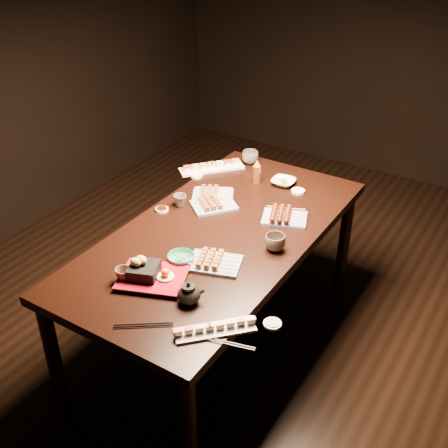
# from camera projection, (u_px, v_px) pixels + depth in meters

# --- Properties ---
(ground) EXTENTS (5.00, 5.00, 0.00)m
(ground) POSITION_uv_depth(u_px,v_px,m) (241.00, 328.00, 3.35)
(ground) COLOR black
(ground) RESTS_ON ground
(dining_table) EXTENTS (1.39, 1.99, 0.75)m
(dining_table) POSITION_uv_depth(u_px,v_px,m) (219.00, 290.00, 3.06)
(dining_table) COLOR black
(dining_table) RESTS_ON ground
(sushi_platter_near) EXTENTS (0.29, 0.30, 0.04)m
(sushi_platter_near) POSITION_uv_depth(u_px,v_px,m) (215.00, 327.00, 2.23)
(sushi_platter_near) COLOR white
(sushi_platter_near) RESTS_ON dining_table
(sushi_platter_far) EXTENTS (0.34, 0.38, 0.05)m
(sushi_platter_far) POSITION_uv_depth(u_px,v_px,m) (212.00, 166.00, 3.47)
(sushi_platter_far) COLOR white
(sushi_platter_far) RESTS_ON dining_table
(yakitori_plate_center) EXTENTS (0.28, 0.29, 0.06)m
(yakitori_plate_center) POSITION_uv_depth(u_px,v_px,m) (214.00, 202.00, 3.07)
(yakitori_plate_center) COLOR #828EB6
(yakitori_plate_center) RESTS_ON dining_table
(yakitori_plate_right) EXTENTS (0.28, 0.24, 0.06)m
(yakitori_plate_right) POSITION_uv_depth(u_px,v_px,m) (215.00, 259.00, 2.60)
(yakitori_plate_right) COLOR #828EB6
(yakitori_plate_right) RESTS_ON dining_table
(yakitori_plate_left) EXTENTS (0.28, 0.25, 0.06)m
(yakitori_plate_left) POSITION_uv_depth(u_px,v_px,m) (213.00, 192.00, 3.17)
(yakitori_plate_left) COLOR #828EB6
(yakitori_plate_left) RESTS_ON dining_table
(tsukune_plate) EXTENTS (0.28, 0.24, 0.06)m
(tsukune_plate) POSITION_uv_depth(u_px,v_px,m) (285.00, 215.00, 2.95)
(tsukune_plate) COLOR #828EB6
(tsukune_plate) RESTS_ON dining_table
(edamame_bowl_green) EXTENTS (0.14, 0.14, 0.04)m
(edamame_bowl_green) POSITION_uv_depth(u_px,v_px,m) (181.00, 259.00, 2.63)
(edamame_bowl_green) COLOR teal
(edamame_bowl_green) RESTS_ON dining_table
(edamame_bowl_cream) EXTENTS (0.15, 0.15, 0.03)m
(edamame_bowl_cream) POSITION_uv_depth(u_px,v_px,m) (283.00, 182.00, 3.30)
(edamame_bowl_cream) COLOR beige
(edamame_bowl_cream) RESTS_ON dining_table
(tempura_tray) EXTENTS (0.36, 0.33, 0.11)m
(tempura_tray) POSITION_uv_depth(u_px,v_px,m) (152.00, 270.00, 2.49)
(tempura_tray) COLOR black
(tempura_tray) RESTS_ON dining_table
(teacup_near_left) EXTENTS (0.08, 0.08, 0.07)m
(teacup_near_left) POSITION_uv_depth(u_px,v_px,m) (123.00, 275.00, 2.50)
(teacup_near_left) COLOR #4E453C
(teacup_near_left) RESTS_ON dining_table
(teacup_mid_right) EXTENTS (0.12, 0.12, 0.08)m
(teacup_mid_right) POSITION_uv_depth(u_px,v_px,m) (275.00, 242.00, 2.71)
(teacup_mid_right) COLOR #4E453C
(teacup_mid_right) RESTS_ON dining_table
(teacup_far_left) EXTENTS (0.09, 0.09, 0.07)m
(teacup_far_left) POSITION_uv_depth(u_px,v_px,m) (180.00, 201.00, 3.08)
(teacup_far_left) COLOR #4E453C
(teacup_far_left) RESTS_ON dining_table
(teacup_far_right) EXTENTS (0.14, 0.14, 0.08)m
(teacup_far_right) POSITION_uv_depth(u_px,v_px,m) (250.00, 157.00, 3.54)
(teacup_far_right) COLOR #4E453C
(teacup_far_right) RESTS_ON dining_table
(teapot) EXTENTS (0.17, 0.17, 0.10)m
(teapot) POSITION_uv_depth(u_px,v_px,m) (189.00, 292.00, 2.37)
(teapot) COLOR black
(teapot) RESTS_ON dining_table
(condiment_bottle) EXTENTS (0.07, 0.07, 0.15)m
(condiment_bottle) POSITION_uv_depth(u_px,v_px,m) (257.00, 172.00, 3.29)
(condiment_bottle) COLOR #63250D
(condiment_bottle) RESTS_ON dining_table
(sauce_dish_west) EXTENTS (0.10, 0.10, 0.01)m
(sauce_dish_west) POSITION_uv_depth(u_px,v_px,m) (162.00, 209.00, 3.05)
(sauce_dish_west) COLOR white
(sauce_dish_west) RESTS_ON dining_table
(sauce_dish_east) EXTENTS (0.10, 0.10, 0.01)m
(sauce_dish_east) POSITION_uv_depth(u_px,v_px,m) (298.00, 191.00, 3.22)
(sauce_dish_east) COLOR white
(sauce_dish_east) RESTS_ON dining_table
(sauce_dish_se) EXTENTS (0.09, 0.09, 0.01)m
(sauce_dish_se) POSITION_uv_depth(u_px,v_px,m) (272.00, 324.00, 2.26)
(sauce_dish_se) COLOR white
(sauce_dish_se) RESTS_ON dining_table
(sauce_dish_nw) EXTENTS (0.10, 0.10, 0.01)m
(sauce_dish_nw) POSITION_uv_depth(u_px,v_px,m) (197.00, 176.00, 3.39)
(sauce_dish_nw) COLOR white
(sauce_dish_nw) RESTS_ON dining_table
(chopsticks_near) EXTENTS (0.21, 0.16, 0.01)m
(chopsticks_near) POSITION_uv_depth(u_px,v_px,m) (144.00, 325.00, 2.26)
(chopsticks_near) COLOR black
(chopsticks_near) RESTS_ON dining_table
(chopsticks_se) EXTENTS (0.22, 0.07, 0.01)m
(chopsticks_se) POSITION_uv_depth(u_px,v_px,m) (228.00, 343.00, 2.17)
(chopsticks_se) COLOR black
(chopsticks_se) RESTS_ON dining_table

